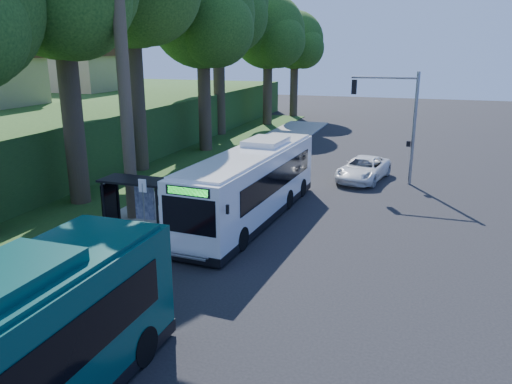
% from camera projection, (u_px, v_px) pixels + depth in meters
% --- Properties ---
extents(ground, '(140.00, 140.00, 0.00)m').
position_uv_depth(ground, '(298.00, 227.00, 24.12)').
color(ground, black).
rests_on(ground, ground).
extents(sidewalk, '(4.50, 70.00, 0.12)m').
position_uv_depth(sidewalk, '(164.00, 211.00, 26.33)').
color(sidewalk, gray).
rests_on(sidewalk, ground).
extents(red_curb, '(0.25, 30.00, 0.13)m').
position_uv_depth(red_curb, '(166.00, 243.00, 21.98)').
color(red_curb, maroon).
rests_on(red_curb, ground).
extents(grass_verge, '(8.00, 70.00, 0.06)m').
position_uv_depth(grass_verge, '(123.00, 180.00, 32.63)').
color(grass_verge, '#234719').
rests_on(grass_verge, ground).
extents(bus_shelter, '(3.20, 1.51, 2.55)m').
position_uv_depth(bus_shelter, '(133.00, 194.00, 23.23)').
color(bus_shelter, black).
rests_on(bus_shelter, ground).
extents(stop_sign_pole, '(0.35, 0.06, 3.17)m').
position_uv_depth(stop_sign_pole, '(144.00, 205.00, 20.63)').
color(stop_sign_pole, gray).
rests_on(stop_sign_pole, ground).
extents(traffic_signal_pole, '(4.10, 0.30, 7.00)m').
position_uv_depth(traffic_signal_pole, '(398.00, 114.00, 30.86)').
color(traffic_signal_pole, gray).
rests_on(traffic_signal_pole, ground).
extents(hillside_backdrop, '(24.00, 60.00, 8.80)m').
position_uv_depth(hillside_backdrop, '(57.00, 116.00, 45.22)').
color(hillside_backdrop, '#234719').
rests_on(hillside_backdrop, ground).
extents(tree_2, '(8.82, 8.40, 15.12)m').
position_uv_depth(tree_2, '(203.00, 20.00, 39.42)').
color(tree_2, '#382B1E').
rests_on(tree_2, ground).
extents(tree_3, '(10.08, 9.60, 17.28)m').
position_uv_depth(tree_3, '(219.00, 8.00, 46.90)').
color(tree_3, '#382B1E').
rests_on(tree_3, ground).
extents(tree_4, '(8.40, 8.00, 14.14)m').
position_uv_depth(tree_4, '(269.00, 35.00, 54.06)').
color(tree_4, '#382B1E').
rests_on(tree_4, ground).
extents(tree_5, '(7.35, 7.00, 12.86)m').
position_uv_depth(tree_5, '(295.00, 43.00, 61.27)').
color(tree_5, '#382B1E').
rests_on(tree_5, ground).
extents(white_bus, '(3.45, 12.72, 3.75)m').
position_uv_depth(white_bus, '(252.00, 183.00, 24.97)').
color(white_bus, silver).
rests_on(white_bus, ground).
extents(pickup, '(3.43, 5.77, 1.50)m').
position_uv_depth(pickup, '(363.00, 169.00, 32.57)').
color(pickup, white).
rests_on(pickup, ground).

